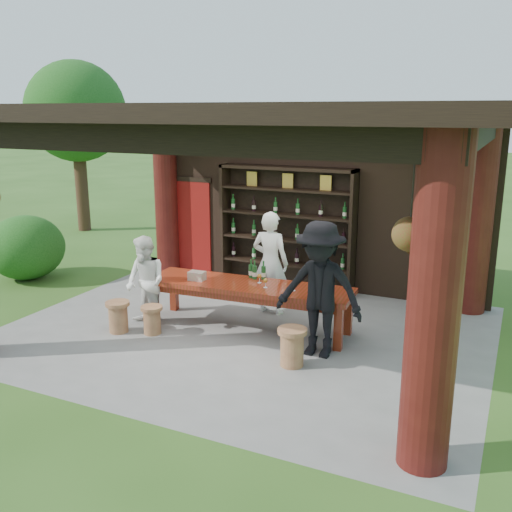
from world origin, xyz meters
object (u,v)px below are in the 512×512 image
at_px(tasting_table, 249,291).
at_px(guest_woman, 146,282).
at_px(wine_shelf, 286,228).
at_px(stool_near_left, 152,319).
at_px(guest_man, 319,290).
at_px(stool_near_right, 292,346).
at_px(host, 270,263).
at_px(napkin_basket, 197,276).
at_px(stool_far_left, 118,316).

height_order(tasting_table, guest_woman, guest_woman).
distance_m(tasting_table, guest_woman, 1.67).
bearing_deg(tasting_table, guest_woman, -158.35).
relative_size(wine_shelf, stool_near_left, 6.00).
distance_m(stool_near_left, guest_man, 2.76).
bearing_deg(stool_near_right, guest_woman, 171.75).
xyz_separation_m(host, napkin_basket, (-0.86, -1.00, -0.07)).
xyz_separation_m(stool_far_left, guest_man, (3.16, 0.52, 0.71)).
xyz_separation_m(stool_near_right, stool_far_left, (-2.96, -0.02, -0.02)).
xyz_separation_m(host, guest_woman, (-1.55, -1.45, -0.15)).
height_order(host, napkin_basket, host).
height_order(wine_shelf, guest_woman, wine_shelf).
relative_size(tasting_table, guest_man, 1.73).
bearing_deg(stool_far_left, tasting_table, 29.66).
distance_m(stool_far_left, host, 2.67).
xyz_separation_m(tasting_table, host, (0.01, 0.84, 0.26)).
distance_m(guest_man, napkin_basket, 2.24).
bearing_deg(host, stool_near_right, 122.49).
distance_m(wine_shelf, host, 1.53).
relative_size(stool_near_left, napkin_basket, 1.74).
bearing_deg(napkin_basket, stool_far_left, -137.77).
relative_size(stool_near_left, guest_man, 0.23).
bearing_deg(tasting_table, stool_near_right, -41.10).
height_order(wine_shelf, tasting_table, wine_shelf).
bearing_deg(stool_far_left, stool_near_left, 17.27).
bearing_deg(guest_man, wine_shelf, 121.74).
xyz_separation_m(tasting_table, guest_man, (1.36, -0.50, 0.35)).
height_order(host, guest_woman, host).
relative_size(host, guest_woman, 1.20).
bearing_deg(stool_near_left, guest_woman, 137.63).
xyz_separation_m(stool_near_left, napkin_basket, (0.42, 0.70, 0.58)).
height_order(stool_near_left, guest_man, guest_man).
height_order(stool_far_left, napkin_basket, napkin_basket).
height_order(wine_shelf, host, wine_shelf).
height_order(host, guest_man, guest_man).
bearing_deg(stool_near_left, tasting_table, 34.10).
xyz_separation_m(tasting_table, napkin_basket, (-0.85, -0.16, 0.19)).
relative_size(guest_woman, guest_man, 0.76).
height_order(guest_man, napkin_basket, guest_man).
bearing_deg(guest_man, stool_near_left, -171.03).
bearing_deg(wine_shelf, napkin_basket, -102.64).
xyz_separation_m(stool_near_left, host, (1.28, 1.70, 0.65)).
bearing_deg(wine_shelf, stool_far_left, -114.30).
relative_size(wine_shelf, tasting_table, 0.80).
height_order(stool_near_right, host, host).
height_order(tasting_table, stool_near_right, tasting_table).
bearing_deg(guest_woman, napkin_basket, 54.60).
xyz_separation_m(tasting_table, stool_near_left, (-1.27, -0.86, -0.39)).
bearing_deg(stool_near_right, stool_far_left, -179.58).
bearing_deg(stool_near_right, host, 121.83).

